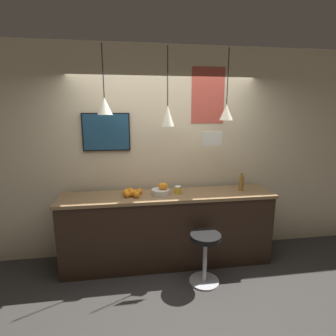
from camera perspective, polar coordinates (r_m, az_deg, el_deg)
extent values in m
plane|color=#33302D|center=(3.39, 1.59, -24.87)|extent=(14.00, 14.00, 0.00)
cube|color=beige|center=(3.70, -0.88, 3.05)|extent=(8.00, 0.06, 2.90)
cube|color=black|center=(3.63, 0.00, -13.40)|extent=(2.75, 0.52, 0.94)
cube|color=olive|center=(3.45, 0.00, -6.02)|extent=(2.79, 0.56, 0.04)
cylinder|color=#B7B7BC|center=(3.52, 7.87, -23.16)|extent=(0.36, 0.36, 0.02)
cylinder|color=#B7B7BC|center=(3.37, 8.02, -19.23)|extent=(0.05, 0.05, 0.55)
cylinder|color=black|center=(3.22, 8.18, -14.62)|extent=(0.36, 0.36, 0.06)
cylinder|color=beige|center=(3.43, -1.63, -5.19)|extent=(0.24, 0.24, 0.07)
sphere|color=orange|center=(3.43, -1.00, -3.99)|extent=(0.07, 0.07, 0.07)
sphere|color=orange|center=(3.40, -0.79, -3.96)|extent=(0.09, 0.09, 0.09)
sphere|color=orange|center=(3.41, -1.46, -3.97)|extent=(0.08, 0.08, 0.08)
sphere|color=orange|center=(3.45, -9.15, -5.18)|extent=(0.07, 0.07, 0.07)
sphere|color=orange|center=(3.37, -9.08, -5.50)|extent=(0.09, 0.09, 0.09)
sphere|color=orange|center=(3.36, -7.26, -5.49)|extent=(0.09, 0.09, 0.09)
sphere|color=orange|center=(3.34, -6.86, -5.66)|extent=(0.08, 0.08, 0.08)
sphere|color=orange|center=(3.36, -7.82, -5.47)|extent=(0.09, 0.09, 0.09)
sphere|color=orange|center=(3.40, -7.44, -5.28)|extent=(0.08, 0.08, 0.08)
sphere|color=orange|center=(3.34, -8.89, -5.74)|extent=(0.07, 0.07, 0.07)
sphere|color=orange|center=(3.44, -7.43, -5.22)|extent=(0.07, 0.07, 0.07)
sphere|color=orange|center=(3.31, -6.92, -5.78)|extent=(0.08, 0.08, 0.08)
sphere|color=orange|center=(3.47, -8.16, -4.95)|extent=(0.09, 0.09, 0.09)
sphere|color=orange|center=(3.49, -9.01, -4.99)|extent=(0.07, 0.07, 0.07)
sphere|color=orange|center=(3.45, -6.24, -5.06)|extent=(0.08, 0.08, 0.08)
cylinder|color=olive|center=(3.70, 15.67, -3.26)|extent=(0.06, 0.06, 0.20)
cylinder|color=olive|center=(3.67, 15.78, -1.38)|extent=(0.03, 0.03, 0.05)
cylinder|color=gold|center=(3.46, 2.16, -4.85)|extent=(0.09, 0.09, 0.09)
cylinder|color=white|center=(3.44, 2.17, -4.06)|extent=(0.09, 0.09, 0.01)
cylinder|color=black|center=(3.31, -14.00, 19.86)|extent=(0.01, 0.01, 0.60)
cone|color=beige|center=(3.28, -13.63, 12.95)|extent=(0.18, 0.18, 0.20)
sphere|color=#F9EFCC|center=(3.28, -13.56, 11.56)|extent=(0.04, 0.04, 0.04)
cylinder|color=black|center=(3.33, -0.08, 19.37)|extent=(0.01, 0.01, 0.69)
cone|color=beige|center=(3.30, -0.08, 11.25)|extent=(0.16, 0.16, 0.25)
sphere|color=#F9EFCC|center=(3.30, -0.08, 9.43)|extent=(0.04, 0.04, 0.04)
cylinder|color=black|center=(3.52, 12.92, 18.84)|extent=(0.01, 0.01, 0.67)
cone|color=beige|center=(3.49, 12.57, 11.75)|extent=(0.17, 0.17, 0.20)
sphere|color=#F9EFCC|center=(3.49, 12.51, 10.46)|extent=(0.04, 0.04, 0.04)
cube|color=black|center=(3.60, -13.28, 7.63)|extent=(0.62, 0.04, 0.50)
cube|color=navy|center=(3.58, -13.30, 7.61)|extent=(0.59, 0.01, 0.47)
cube|color=white|center=(3.21, 9.59, 6.39)|extent=(0.24, 0.01, 0.17)
cube|color=#C64C3D|center=(3.75, 8.72, 15.30)|extent=(0.46, 0.01, 0.74)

